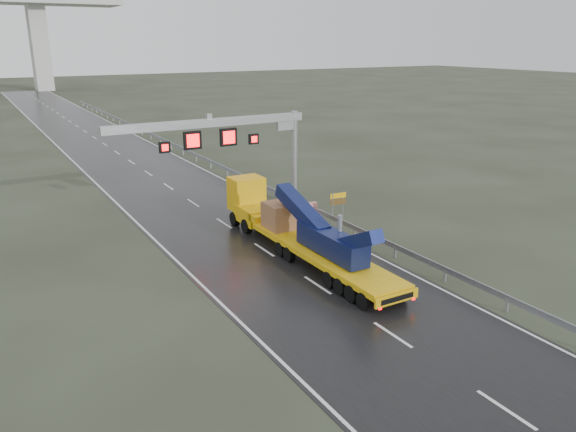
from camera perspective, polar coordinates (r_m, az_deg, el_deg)
ground at (r=26.73m, az=7.77°, el=-10.09°), size 400.00×400.00×0.00m
road at (r=61.61m, az=-15.63°, el=5.29°), size 11.00×200.00×0.02m
guardrail at (r=54.11m, az=-6.64°, el=4.95°), size 0.20×140.00×1.40m
sign_gantry at (r=40.81m, az=-5.19°, el=7.95°), size 14.90×1.20×7.42m
heavy_haul_truck at (r=34.12m, az=0.24°, el=-0.93°), size 2.57×16.87×3.96m
exit_sign_pair at (r=39.38m, az=5.10°, el=1.48°), size 1.26×0.14×2.15m
striped_barrier at (r=40.37m, az=2.44°, el=0.58°), size 0.73×0.44×1.18m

